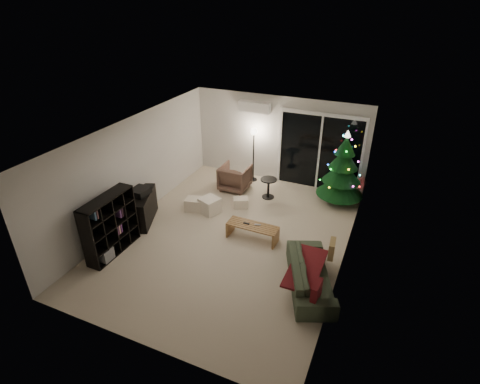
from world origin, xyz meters
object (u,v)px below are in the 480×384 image
object	(u,v)px
bookshelf	(104,224)
christmas_tree	(343,167)
media_cabinet	(142,208)
coffee_table	(252,232)
sofa	(310,274)
armchair	(235,178)

from	to	relation	value
bookshelf	christmas_tree	size ratio (longest dim) A/B	0.67
media_cabinet	coffee_table	world-z (taller)	media_cabinet
sofa	coffee_table	size ratio (longest dim) A/B	1.60
christmas_tree	media_cabinet	bearing A→B (deg)	-145.42
armchair	christmas_tree	xyz separation A→B (m)	(2.82, 0.48, 0.63)
sofa	christmas_tree	size ratio (longest dim) A/B	0.94
coffee_table	christmas_tree	world-z (taller)	christmas_tree
bookshelf	armchair	xyz separation A→B (m)	(1.37, 3.67, -0.30)
media_cabinet	sofa	distance (m)	4.35
bookshelf	coffee_table	world-z (taller)	bookshelf
bookshelf	sofa	bearing A→B (deg)	30.20
bookshelf	media_cabinet	xyz separation A→B (m)	(0.00, 1.26, -0.30)
media_cabinet	christmas_tree	size ratio (longest dim) A/B	0.59
armchair	coffee_table	distance (m)	2.47
media_cabinet	coffee_table	xyz separation A→B (m)	(2.73, 0.36, -0.18)
bookshelf	sofa	xyz separation A→B (m)	(4.30, 0.64, -0.39)
bookshelf	media_cabinet	size ratio (longest dim) A/B	1.13
bookshelf	christmas_tree	bearing A→B (deg)	66.42
bookshelf	media_cabinet	bearing A→B (deg)	111.74
christmas_tree	armchair	bearing A→B (deg)	-170.32
media_cabinet	sofa	xyz separation A→B (m)	(4.30, -0.62, -0.09)
bookshelf	christmas_tree	world-z (taller)	christmas_tree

